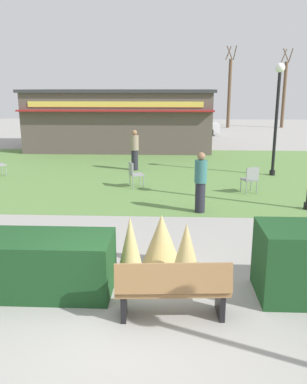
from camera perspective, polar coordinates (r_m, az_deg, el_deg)
ground_plane at (r=6.26m, az=-4.56°, el=-18.03°), size 80.00×80.00×0.00m
lawn_patch at (r=16.66m, az=0.11°, el=2.93°), size 36.00×12.00×0.01m
park_bench at (r=6.12m, az=2.74°, el=-13.61°), size 1.73×0.63×0.95m
hedge_left at (r=7.13m, az=-15.75°, el=-9.83°), size 2.42×1.10×0.97m
ornamental_grass_behind_left at (r=7.85m, az=1.14°, el=-6.78°), size 0.77×0.77×1.02m
ornamental_grass_behind_right at (r=7.25m, az=4.66°, el=-8.48°), size 0.59×0.59×1.07m
ornamental_grass_behind_center at (r=7.27m, az=-3.30°, el=-7.95°), size 0.53×0.53×1.17m
lamppost_far at (r=16.34m, az=17.18°, el=11.56°), size 0.36×0.36×4.28m
food_kiosk at (r=23.21m, az=-4.63°, el=10.29°), size 10.20×5.35×3.29m
cafe_chair_west at (r=13.47m, az=13.64°, el=1.99°), size 0.56×0.56×0.89m
cafe_chair_east at (r=13.92m, az=-2.77°, el=2.78°), size 0.57×0.57×0.89m
person_strolling at (r=11.08m, az=6.71°, el=1.40°), size 0.34×0.34×1.69m
person_standing at (r=16.86m, az=-2.70°, el=6.01°), size 0.34×0.34×1.69m
parked_car_west_slot at (r=30.23m, az=-4.25°, el=9.37°), size 4.20×2.07×1.20m
parked_car_center_slot at (r=30.04m, az=5.10°, el=9.32°), size 4.28×2.21×1.20m
tree_left_bg at (r=37.25m, az=18.07°, el=13.20°), size 0.91×0.96×6.58m
tree_right_bg at (r=36.05m, az=10.72°, el=13.80°), size 0.91×0.96×6.79m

